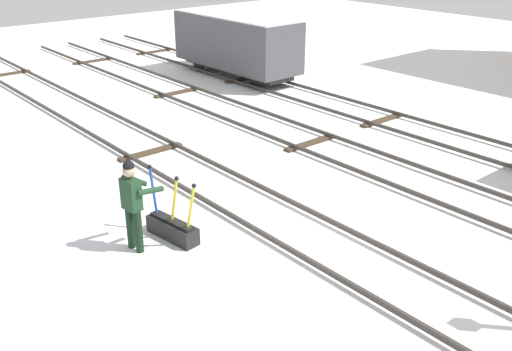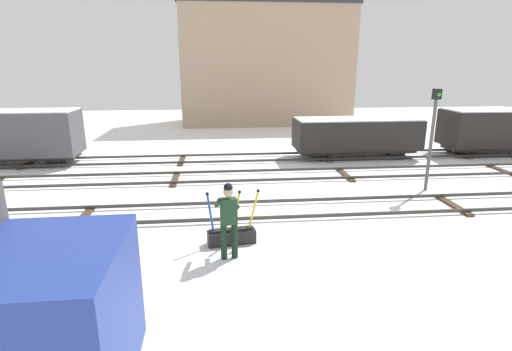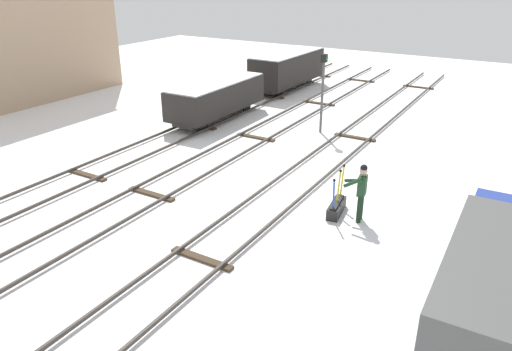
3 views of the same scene
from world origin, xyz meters
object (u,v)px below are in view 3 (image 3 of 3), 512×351
rail_worker (361,189)px  freight_car_mid_siding (217,97)px  switch_lever_frame (337,206)px  freight_car_back_track (287,68)px  delivery_truck (508,301)px  signal_post (323,85)px

rail_worker → freight_car_mid_siding: 12.01m
switch_lever_frame → freight_car_back_track: (14.31, 9.25, 1.10)m
delivery_truck → freight_car_mid_siding: (11.14, 14.38, -0.50)m
signal_post → freight_car_back_track: size_ratio=0.59×
rail_worker → freight_car_back_track: (14.40, 10.02, 0.27)m
delivery_truck → freight_car_back_track: 23.75m
freight_car_back_track → switch_lever_frame: bearing=-145.9°
switch_lever_frame → rail_worker: (-0.09, -0.77, 0.83)m
rail_worker → freight_car_back_track: freight_car_back_track is taller
switch_lever_frame → freight_car_back_track: bearing=24.5°
freight_car_mid_siding → freight_car_back_track: (7.77, 0.00, 0.18)m
freight_car_back_track → rail_worker: bearing=-144.0°
signal_post → freight_car_mid_siding: 5.61m
freight_car_mid_siding → switch_lever_frame: bearing=-125.7°
delivery_truck → rail_worker: bearing=43.3°
freight_car_back_track → freight_car_mid_siding: bearing=-178.8°
rail_worker → delivery_truck: delivery_truck is taller
rail_worker → delivery_truck: size_ratio=0.31×
switch_lever_frame → rail_worker: bearing=-105.1°
switch_lever_frame → rail_worker: 1.13m
switch_lever_frame → freight_car_mid_siding: size_ratio=0.24×
signal_post → freight_car_mid_siding: size_ratio=0.60×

